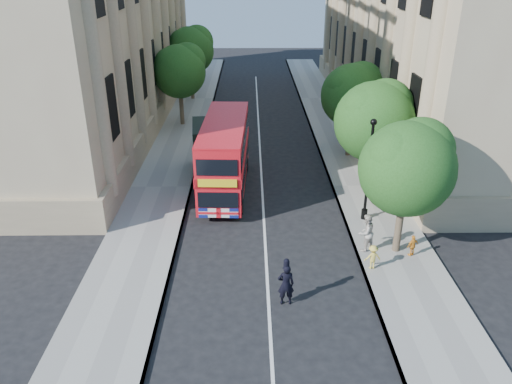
{
  "coord_description": "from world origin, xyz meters",
  "views": [
    {
      "loc": [
        -0.67,
        -15.98,
        11.87
      ],
      "look_at": [
        -0.42,
        4.52,
        2.3
      ],
      "focal_mm": 35.0,
      "sensor_mm": 36.0,
      "label": 1
    }
  ],
  "objects_px": {
    "woman_pedestrian": "(366,233)",
    "box_van": "(213,154)",
    "lamp_post": "(368,174)",
    "double_decker_bus": "(225,154)",
    "police_constable": "(286,284)"
  },
  "relations": [
    {
      "from": "lamp_post",
      "to": "double_decker_bus",
      "type": "distance_m",
      "value": 8.05
    },
    {
      "from": "police_constable",
      "to": "lamp_post",
      "type": "bearing_deg",
      "value": -127.18
    },
    {
      "from": "double_decker_bus",
      "to": "box_van",
      "type": "bearing_deg",
      "value": 117.72
    },
    {
      "from": "double_decker_bus",
      "to": "woman_pedestrian",
      "type": "relative_size",
      "value": 4.89
    },
    {
      "from": "double_decker_bus",
      "to": "police_constable",
      "type": "xyz_separation_m",
      "value": [
        2.71,
        -10.41,
        -1.3
      ]
    },
    {
      "from": "lamp_post",
      "to": "box_van",
      "type": "relative_size",
      "value": 0.93
    },
    {
      "from": "lamp_post",
      "to": "double_decker_bus",
      "type": "relative_size",
      "value": 0.6
    },
    {
      "from": "double_decker_bus",
      "to": "box_van",
      "type": "distance_m",
      "value": 2.01
    },
    {
      "from": "woman_pedestrian",
      "to": "box_van",
      "type": "bearing_deg",
      "value": -84.41
    },
    {
      "from": "police_constable",
      "to": "woman_pedestrian",
      "type": "distance_m",
      "value": 5.23
    },
    {
      "from": "box_van",
      "to": "woman_pedestrian",
      "type": "xyz_separation_m",
      "value": [
        7.29,
        -8.5,
        -0.51
      ]
    },
    {
      "from": "double_decker_bus",
      "to": "police_constable",
      "type": "distance_m",
      "value": 10.84
    },
    {
      "from": "police_constable",
      "to": "woman_pedestrian",
      "type": "height_order",
      "value": "woman_pedestrian"
    },
    {
      "from": "box_van",
      "to": "double_decker_bus",
      "type": "bearing_deg",
      "value": -70.47
    },
    {
      "from": "lamp_post",
      "to": "woman_pedestrian",
      "type": "relative_size",
      "value": 2.95
    }
  ]
}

